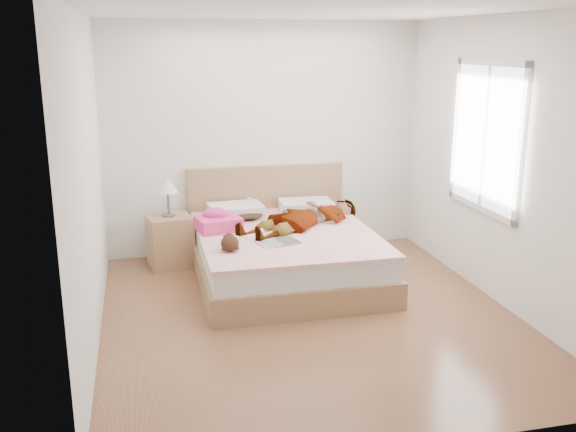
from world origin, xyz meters
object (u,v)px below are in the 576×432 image
object	(u,v)px
phone	(251,200)
magazine	(280,242)
coffee_mug	(260,234)
towel	(218,221)
woman	(305,214)
plush_toy	(230,242)
bed	(284,251)
nightstand	(170,237)

from	to	relation	value
phone	magazine	bearing A→B (deg)	-115.77
coffee_mug	towel	bearing A→B (deg)	133.23
woman	towel	bearing A→B (deg)	-119.69
plush_toy	phone	bearing A→B (deg)	70.48
bed	coffee_mug	size ratio (longest dim) A/B	16.52
bed	coffee_mug	world-z (taller)	bed
phone	magazine	world-z (taller)	phone
nightstand	towel	bearing A→B (deg)	-46.99
bed	plush_toy	bearing A→B (deg)	-139.01
towel	magazine	world-z (taller)	towel
phone	nightstand	world-z (taller)	nightstand
phone	coffee_mug	bearing A→B (deg)	-125.47
bed	plush_toy	xyz separation A→B (m)	(-0.63, -0.55, 0.31)
bed	woman	bearing A→B (deg)	31.33
bed	coffee_mug	xyz separation A→B (m)	(-0.30, -0.25, 0.28)
plush_toy	nightstand	xyz separation A→B (m)	(-0.49, 1.18, -0.26)
phone	nightstand	bearing A→B (deg)	143.97
towel	magazine	distance (m)	0.78
plush_toy	coffee_mug	bearing A→B (deg)	41.53
coffee_mug	magazine	bearing A→B (deg)	-51.73
woman	bed	distance (m)	0.46
bed	towel	xyz separation A→B (m)	(-0.66, 0.13, 0.32)
phone	magazine	xyz separation A→B (m)	(0.10, -1.01, -0.18)
bed	phone	bearing A→B (deg)	113.40
woman	nightstand	xyz separation A→B (m)	(-1.38, 0.47, -0.30)
coffee_mug	nightstand	size ratio (longest dim) A/B	0.13
nightstand	phone	bearing A→B (deg)	-4.59
woman	magazine	bearing A→B (deg)	-64.62
bed	magazine	size ratio (longest dim) A/B	4.59
towel	coffee_mug	size ratio (longest dim) A/B	3.85
towel	magazine	bearing A→B (deg)	-48.38
phone	coffee_mug	size ratio (longest dim) A/B	0.79
woman	plush_toy	distance (m)	1.14
woman	towel	distance (m)	0.92
woman	magazine	distance (m)	0.74
plush_toy	woman	bearing A→B (deg)	38.44
magazine	plush_toy	xyz separation A→B (m)	(-0.49, -0.10, 0.07)
woman	coffee_mug	xyz separation A→B (m)	(-0.56, -0.41, -0.06)
coffee_mug	phone	bearing A→B (deg)	85.96
magazine	nightstand	size ratio (longest dim) A/B	0.46
phone	bed	bearing A→B (deg)	-98.03
towel	nightstand	bearing A→B (deg)	133.01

